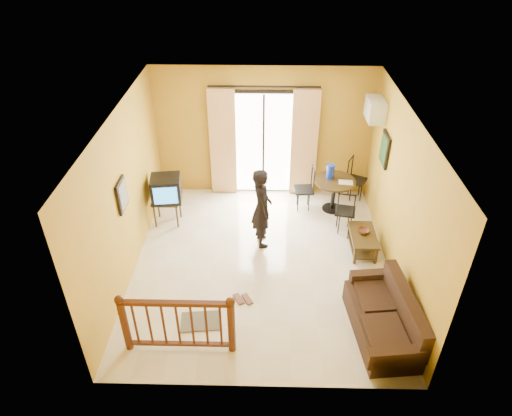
{
  "coord_description": "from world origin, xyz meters",
  "views": [
    {
      "loc": [
        0.04,
        -6.23,
        5.42
      ],
      "look_at": [
        -0.11,
        0.2,
        1.06
      ],
      "focal_mm": 32.0,
      "sensor_mm": 36.0,
      "label": 1
    }
  ],
  "objects_px": {
    "coffee_table": "(363,240)",
    "television": "(166,189)",
    "dining_table": "(334,186)",
    "sofa": "(386,319)",
    "standing_person": "(262,208)"
  },
  "relations": [
    {
      "from": "television",
      "to": "dining_table",
      "type": "distance_m",
      "value": 3.38
    },
    {
      "from": "television",
      "to": "coffee_table",
      "type": "height_order",
      "value": "television"
    },
    {
      "from": "coffee_table",
      "to": "standing_person",
      "type": "bearing_deg",
      "value": 173.92
    },
    {
      "from": "television",
      "to": "sofa",
      "type": "height_order",
      "value": "television"
    },
    {
      "from": "standing_person",
      "to": "dining_table",
      "type": "bearing_deg",
      "value": -64.55
    },
    {
      "from": "sofa",
      "to": "standing_person",
      "type": "bearing_deg",
      "value": 124.51
    },
    {
      "from": "television",
      "to": "sofa",
      "type": "distance_m",
      "value": 4.67
    },
    {
      "from": "dining_table",
      "to": "coffee_table",
      "type": "bearing_deg",
      "value": -74.05
    },
    {
      "from": "dining_table",
      "to": "coffee_table",
      "type": "height_order",
      "value": "dining_table"
    },
    {
      "from": "coffee_table",
      "to": "standing_person",
      "type": "xyz_separation_m",
      "value": [
        -1.86,
        0.2,
        0.54
      ]
    },
    {
      "from": "television",
      "to": "sofa",
      "type": "bearing_deg",
      "value": -44.44
    },
    {
      "from": "television",
      "to": "sofa",
      "type": "relative_size",
      "value": 0.36
    },
    {
      "from": "coffee_table",
      "to": "television",
      "type": "bearing_deg",
      "value": 167.57
    },
    {
      "from": "dining_table",
      "to": "television",
      "type": "bearing_deg",
      "value": -170.82
    },
    {
      "from": "television",
      "to": "coffee_table",
      "type": "bearing_deg",
      "value": -20.07
    }
  ]
}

